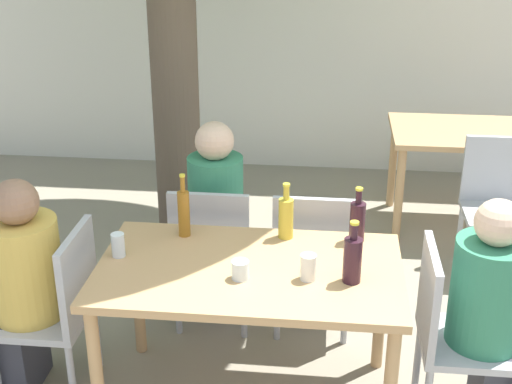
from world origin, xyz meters
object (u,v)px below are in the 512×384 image
object	(u,v)px
patio_chair_2	(213,249)
patio_chair_3	(313,254)
person_seated_2	(219,225)
wine_bottle_3	(353,259)
patio_chair_4	(497,198)
person_seated_0	(13,299)
oil_cruet_0	(286,217)
patio_chair_0	(59,304)
drinking_glass_1	(118,245)
dining_table_front	(249,284)
drinking_glass_2	(308,267)
drinking_glass_0	(240,270)
patio_chair_1	(450,327)
amber_bottle_1	(184,212)
wine_bottle_2	(357,221)
person_seated_1	(503,328)
dining_table_back	(483,143)

from	to	relation	value
patio_chair_2	patio_chair_3	size ratio (longest dim) A/B	1.00
person_seated_2	wine_bottle_3	size ratio (longest dim) A/B	4.10
patio_chair_4	patio_chair_2	bearing A→B (deg)	-152.47
patio_chair_2	patio_chair_4	world-z (taller)	same
person_seated_0	oil_cruet_0	size ratio (longest dim) A/B	3.97
person_seated_0	patio_chair_0	bearing A→B (deg)	90.00
drinking_glass_1	patio_chair_2	bearing A→B (deg)	60.31
dining_table_front	drinking_glass_2	distance (m)	0.32
patio_chair_3	person_seated_0	distance (m)	1.60
dining_table_front	drinking_glass_2	bearing A→B (deg)	-16.60
patio_chair_0	drinking_glass_2	distance (m)	1.26
drinking_glass_0	person_seated_0	bearing A→B (deg)	174.67
patio_chair_1	person_seated_2	size ratio (longest dim) A/B	0.74
patio_chair_0	person_seated_2	bearing A→B (deg)	143.27
dining_table_front	drinking_glass_1	xyz separation A→B (m)	(-0.63, 0.04, 0.15)
patio_chair_0	amber_bottle_1	xyz separation A→B (m)	(0.58, 0.29, 0.39)
wine_bottle_2	drinking_glass_0	world-z (taller)	wine_bottle_2
patio_chair_3	patio_chair_2	bearing A→B (deg)	0.00
patio_chair_0	wine_bottle_3	distance (m)	1.46
patio_chair_3	drinking_glass_1	bearing A→B (deg)	33.60
person_seated_2	drinking_glass_1	bearing A→B (deg)	67.65
patio_chair_2	person_seated_1	xyz separation A→B (m)	(1.46, -0.65, 0.01)
dining_table_front	dining_table_back	world-z (taller)	same
patio_chair_3	amber_bottle_1	bearing A→B (deg)	28.85
oil_cruet_0	drinking_glass_2	distance (m)	0.43
patio_chair_1	drinking_glass_2	size ratio (longest dim) A/B	7.34
person_seated_2	drinking_glass_0	world-z (taller)	person_seated_2
patio_chair_4	amber_bottle_1	xyz separation A→B (m)	(-1.82, -1.26, 0.39)
oil_cruet_0	patio_chair_4	bearing A→B (deg)	43.19
drinking_glass_0	person_seated_2	bearing A→B (deg)	104.56
patio_chair_3	drinking_glass_0	world-z (taller)	patio_chair_3
patio_chair_2	wine_bottle_3	size ratio (longest dim) A/B	3.03
dining_table_front	oil_cruet_0	bearing A→B (deg)	65.62
patio_chair_3	person_seated_0	xyz separation A→B (m)	(-1.46, -0.65, 0.02)
amber_bottle_1	dining_table_back	bearing A→B (deg)	45.99
drinking_glass_0	drinking_glass_1	size ratio (longest dim) A/B	0.75
person_seated_0	person_seated_1	size ratio (longest dim) A/B	1.00
dining_table_front	wine_bottle_2	size ratio (longest dim) A/B	4.97
patio_chair_2	person_seated_0	world-z (taller)	person_seated_0
patio_chair_1	patio_chair_4	size ratio (longest dim) A/B	1.00
dining_table_front	patio_chair_2	distance (m)	0.73
person_seated_0	amber_bottle_1	distance (m)	0.94
patio_chair_3	wine_bottle_3	distance (m)	0.84
patio_chair_3	wine_bottle_2	size ratio (longest dim) A/B	3.12
oil_cruet_0	wine_bottle_3	xyz separation A→B (m)	(0.32, -0.40, 0.00)
patio_chair_3	patio_chair_0	bearing A→B (deg)	27.84
oil_cruet_0	wine_bottle_2	size ratio (longest dim) A/B	1.02
wine_bottle_2	drinking_glass_0	bearing A→B (deg)	-140.75
patio_chair_4	person_seated_1	xyz separation A→B (m)	(-0.28, -1.55, 0.01)
patio_chair_1	patio_chair_3	distance (m)	0.92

